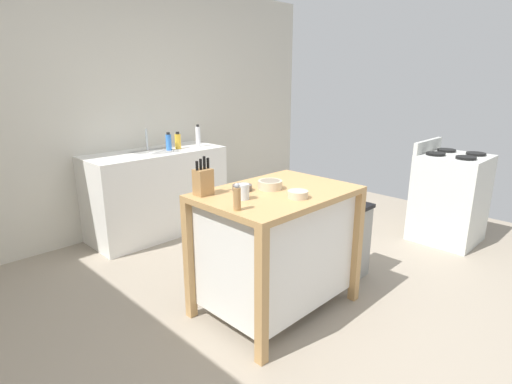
{
  "coord_description": "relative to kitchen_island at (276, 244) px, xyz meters",
  "views": [
    {
      "loc": [
        -2.04,
        -1.62,
        1.62
      ],
      "look_at": [
        -0.11,
        0.31,
        0.84
      ],
      "focal_mm": 28.11,
      "sensor_mm": 36.0,
      "label": 1
    }
  ],
  "objects": [
    {
      "name": "ground_plane",
      "position": [
        0.11,
        -0.11,
        -0.5
      ],
      "size": [
        6.26,
        6.26,
        0.0
      ],
      "primitive_type": "plane",
      "color": "gray",
      "rests_on": "ground"
    },
    {
      "name": "wall_back",
      "position": [
        0.11,
        2.25,
        0.8
      ],
      "size": [
        5.26,
        0.1,
        2.6
      ],
      "primitive_type": "cube",
      "color": "beige",
      "rests_on": "ground"
    },
    {
      "name": "kitchen_island",
      "position": [
        0.0,
        0.0,
        0.0
      ],
      "size": [
        1.06,
        0.75,
        0.89
      ],
      "color": "tan",
      "rests_on": "ground"
    },
    {
      "name": "knife_block",
      "position": [
        -0.41,
        0.27,
        0.48
      ],
      "size": [
        0.11,
        0.09,
        0.25
      ],
      "color": "#AD7F4C",
      "rests_on": "kitchen_island"
    },
    {
      "name": "bowl_ceramic_small",
      "position": [
        -0.03,
        -0.21,
        0.41
      ],
      "size": [
        0.13,
        0.13,
        0.05
      ],
      "color": "beige",
      "rests_on": "kitchen_island"
    },
    {
      "name": "bowl_ceramic_wide",
      "position": [
        0.0,
        0.06,
        0.42
      ],
      "size": [
        0.17,
        0.17,
        0.06
      ],
      "color": "beige",
      "rests_on": "kitchen_island"
    },
    {
      "name": "bowl_stoneware_deep",
      "position": [
        -0.16,
        0.17,
        0.41
      ],
      "size": [
        0.13,
        0.13,
        0.04
      ],
      "color": "#564C47",
      "rests_on": "kitchen_island"
    },
    {
      "name": "drinking_cup",
      "position": [
        -0.3,
        0.01,
        0.44
      ],
      "size": [
        0.07,
        0.07,
        0.1
      ],
      "color": "silver",
      "rests_on": "kitchen_island"
    },
    {
      "name": "pepper_grinder",
      "position": [
        -0.47,
        -0.11,
        0.46
      ],
      "size": [
        0.04,
        0.04,
        0.16
      ],
      "color": "#AD7F4C",
      "rests_on": "kitchen_island"
    },
    {
      "name": "trash_bin",
      "position": [
        0.77,
        -0.09,
        -0.18
      ],
      "size": [
        0.36,
        0.28,
        0.63
      ],
      "color": "gray",
      "rests_on": "ground"
    },
    {
      "name": "sink_counter",
      "position": [
        0.21,
        1.9,
        -0.05
      ],
      "size": [
        1.43,
        0.6,
        0.89
      ],
      "color": "white",
      "rests_on": "ground"
    },
    {
      "name": "sink_faucet",
      "position": [
        0.21,
        2.04,
        0.5
      ],
      "size": [
        0.02,
        0.02,
        0.22
      ],
      "color": "#B7BCC1",
      "rests_on": "sink_counter"
    },
    {
      "name": "bottle_hand_soap",
      "position": [
        0.36,
        1.84,
        0.48
      ],
      "size": [
        0.06,
        0.06,
        0.19
      ],
      "color": "blue",
      "rests_on": "sink_counter"
    },
    {
      "name": "bottle_dish_soap",
      "position": [
        0.72,
        1.81,
        0.5
      ],
      "size": [
        0.05,
        0.05,
        0.24
      ],
      "color": "white",
      "rests_on": "sink_counter"
    },
    {
      "name": "bottle_spray_cleaner",
      "position": [
        0.48,
        1.85,
        0.47
      ],
      "size": [
        0.06,
        0.06,
        0.18
      ],
      "color": "yellow",
      "rests_on": "sink_counter"
    },
    {
      "name": "stove",
      "position": [
        2.19,
        -0.38,
        -0.04
      ],
      "size": [
        0.6,
        0.6,
        1.01
      ],
      "color": "silver",
      "rests_on": "ground"
    }
  ]
}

